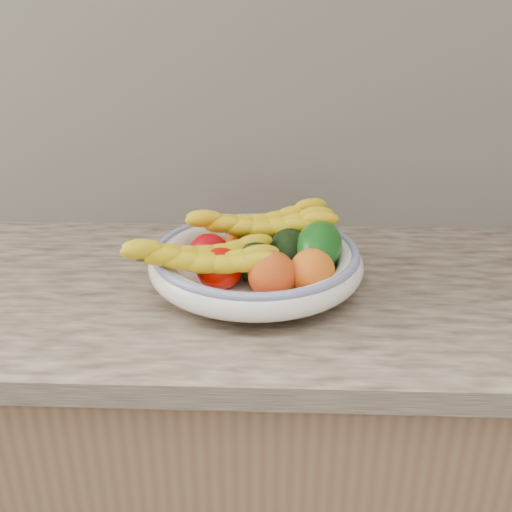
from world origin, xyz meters
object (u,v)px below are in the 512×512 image
object	(u,v)px
green_mango	(318,247)
banana_bunch_front	(202,261)
fruit_bowl	(256,262)
banana_bunch_back	(261,228)

from	to	relation	value
green_mango	banana_bunch_front	bearing A→B (deg)	-145.41
green_mango	fruit_bowl	bearing A→B (deg)	-163.44
green_mango	banana_bunch_back	xyz separation A→B (m)	(-0.11, 0.06, 0.01)
fruit_bowl	banana_bunch_back	world-z (taller)	banana_bunch_back
fruit_bowl	green_mango	distance (m)	0.12
fruit_bowl	banana_bunch_back	bearing A→B (deg)	85.12
green_mango	banana_bunch_front	distance (m)	0.22
banana_bunch_front	fruit_bowl	bearing A→B (deg)	27.75
green_mango	banana_bunch_back	size ratio (longest dim) A/B	0.43
green_mango	banana_bunch_front	size ratio (longest dim) A/B	0.47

